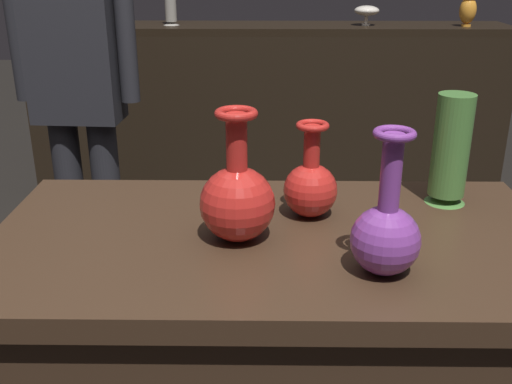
% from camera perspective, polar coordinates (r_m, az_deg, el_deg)
% --- Properties ---
extents(back_display_shelf, '(2.60, 0.40, 0.99)m').
position_cam_1_polar(back_display_shelf, '(3.45, 1.12, 7.42)').
color(back_display_shelf, black).
rests_on(back_display_shelf, ground_plane).
extents(vase_centerpiece, '(0.15, 0.15, 0.27)m').
position_cam_1_polar(vase_centerpiece, '(1.22, -1.79, -0.60)').
color(vase_centerpiece, red).
rests_on(vase_centerpiece, display_plinth).
extents(vase_tall_behind, '(0.12, 0.12, 0.22)m').
position_cam_1_polar(vase_tall_behind, '(1.34, 5.20, 0.65)').
color(vase_tall_behind, red).
rests_on(vase_tall_behind, display_plinth).
extents(vase_left_accent, '(0.13, 0.13, 0.27)m').
position_cam_1_polar(vase_left_accent, '(1.11, 12.24, -3.70)').
color(vase_left_accent, '#7A388E').
rests_on(vase_left_accent, display_plinth).
extents(vase_right_accent, '(0.09, 0.09, 0.26)m').
position_cam_1_polar(vase_right_accent, '(1.46, 18.01, 3.75)').
color(vase_right_accent, '#477A38').
rests_on(vase_right_accent, display_plinth).
extents(shelf_vase_far_left, '(0.13, 0.13, 0.21)m').
position_cam_1_polar(shelf_vase_far_left, '(3.52, -16.74, 16.22)').
color(shelf_vase_far_left, gray).
rests_on(shelf_vase_far_left, back_display_shelf).
extents(shelf_vase_far_right, '(0.09, 0.09, 0.15)m').
position_cam_1_polar(shelf_vase_far_right, '(3.45, 19.48, 15.96)').
color(shelf_vase_far_right, orange).
rests_on(shelf_vase_far_right, back_display_shelf).
extents(shelf_vase_right, '(0.13, 0.13, 0.10)m').
position_cam_1_polar(shelf_vase_right, '(3.36, 10.48, 16.55)').
color(shelf_vase_right, silver).
rests_on(shelf_vase_right, back_display_shelf).
extents(visitor_near_left, '(0.47, 0.20, 1.54)m').
position_cam_1_polar(visitor_near_left, '(2.36, -16.66, 9.90)').
color(visitor_near_left, '#232328').
rests_on(visitor_near_left, ground_plane).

